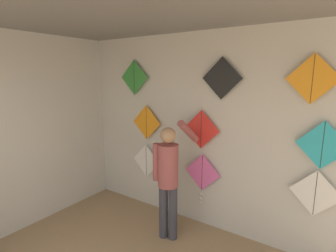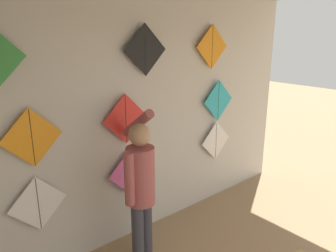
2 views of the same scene
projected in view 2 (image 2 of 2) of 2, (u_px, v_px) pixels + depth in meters
name	position (u px, v px, depth m)	size (l,w,h in m)	color
back_panel	(132.00, 120.00, 3.67)	(5.25, 0.06, 2.80)	beige
shopkeeper	(140.00, 186.00, 3.14)	(0.41, 0.62, 1.66)	#383842
kite_0	(38.00, 204.00, 3.07)	(0.55, 0.01, 0.55)	white
kite_1	(130.00, 175.00, 3.71)	(0.55, 0.04, 0.76)	pink
kite_2	(216.00, 141.00, 4.57)	(0.55, 0.01, 0.55)	white
kite_3	(32.00, 138.00, 2.89)	(0.55, 0.01, 0.55)	orange
kite_4	(126.00, 119.00, 3.50)	(0.55, 0.01, 0.55)	red
kite_5	(218.00, 101.00, 4.42)	(0.55, 0.01, 0.55)	#28B2C6
kite_7	(145.00, 50.00, 3.47)	(0.55, 0.01, 0.55)	black
kite_8	(212.00, 47.00, 4.11)	(0.55, 0.01, 0.55)	orange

